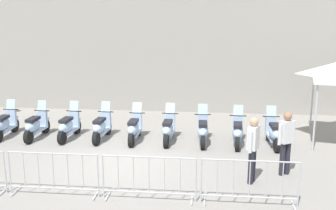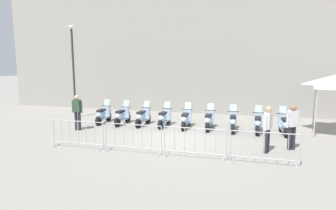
{
  "view_description": "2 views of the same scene",
  "coord_description": "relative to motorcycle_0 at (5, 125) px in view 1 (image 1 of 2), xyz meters",
  "views": [
    {
      "loc": [
        4.56,
        -9.88,
        4.21
      ],
      "look_at": [
        0.68,
        2.28,
        1.27
      ],
      "focal_mm": 42.08,
      "sensor_mm": 36.0,
      "label": 1
    },
    {
      "loc": [
        4.9,
        -10.71,
        3.29
      ],
      "look_at": [
        -1.27,
        1.66,
        1.16
      ],
      "focal_mm": 29.81,
      "sensor_mm": 36.0,
      "label": 2
    }
  ],
  "objects": [
    {
      "name": "ground_plane",
      "position": [
        4.89,
        -0.99,
        -0.45
      ],
      "size": [
        120.0,
        120.0,
        0.0
      ],
      "primitive_type": "plane",
      "color": "gray"
    },
    {
      "name": "motorcycle_0",
      "position": [
        0.0,
        0.0,
        0.0
      ],
      "size": [
        0.72,
        1.7,
        1.24
      ],
      "color": "black",
      "rests_on": "ground"
    },
    {
      "name": "motorcycle_1",
      "position": [
        1.13,
        0.18,
        0.0
      ],
      "size": [
        0.63,
        1.72,
        1.24
      ],
      "color": "black",
      "rests_on": "ground"
    },
    {
      "name": "motorcycle_2",
      "position": [
        2.24,
        0.47,
        0.0
      ],
      "size": [
        0.61,
        1.72,
        1.24
      ],
      "color": "black",
      "rests_on": "ground"
    },
    {
      "name": "motorcycle_3",
      "position": [
        3.36,
        0.72,
        0.0
      ],
      "size": [
        0.63,
        1.72,
        1.24
      ],
      "color": "black",
      "rests_on": "ground"
    },
    {
      "name": "motorcycle_4",
      "position": [
        4.5,
        0.91,
        0.0
      ],
      "size": [
        0.68,
        1.71,
        1.24
      ],
      "color": "black",
      "rests_on": "ground"
    },
    {
      "name": "motorcycle_5",
      "position": [
        5.61,
        1.18,
        0.0
      ],
      "size": [
        0.66,
        1.72,
        1.24
      ],
      "color": "black",
      "rests_on": "ground"
    },
    {
      "name": "motorcycle_6",
      "position": [
        6.75,
        1.38,
        0.0
      ],
      "size": [
        0.72,
        1.71,
        1.24
      ],
      "color": "black",
      "rests_on": "ground"
    },
    {
      "name": "motorcycle_7",
      "position": [
        7.87,
        1.58,
        0.0
      ],
      "size": [
        0.61,
        1.72,
        1.24
      ],
      "color": "black",
      "rests_on": "ground"
    },
    {
      "name": "motorcycle_8",
      "position": [
        9.0,
        1.82,
        0.0
      ],
      "size": [
        0.73,
        1.7,
        1.24
      ],
      "color": "black",
      "rests_on": "ground"
    },
    {
      "name": "barrier_segment_1",
      "position": [
        4.23,
        -3.43,
        0.07
      ],
      "size": [
        2.15,
        0.84,
        1.07
      ],
      "color": "#B2B5B7",
      "rests_on": "ground"
    },
    {
      "name": "barrier_segment_2",
      "position": [
        6.47,
        -2.97,
        0.07
      ],
      "size": [
        2.15,
        0.84,
        1.07
      ],
      "color": "#B2B5B7",
      "rests_on": "ground"
    },
    {
      "name": "barrier_segment_3",
      "position": [
        8.7,
        -2.5,
        0.07
      ],
      "size": [
        2.15,
        0.84,
        1.07
      ],
      "color": "#B2B5B7",
      "rests_on": "ground"
    },
    {
      "name": "officer_mid_plaza",
      "position": [
        9.41,
        -0.47,
        0.53
      ],
      "size": [
        0.42,
        0.41,
        1.73
      ],
      "color": "#23232D",
      "rests_on": "ground"
    },
    {
      "name": "officer_by_barriers",
      "position": [
        8.63,
        -1.26,
        0.53
      ],
      "size": [
        0.29,
        0.54,
        1.73
      ],
      "color": "#23232D",
      "rests_on": "ground"
    }
  ]
}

